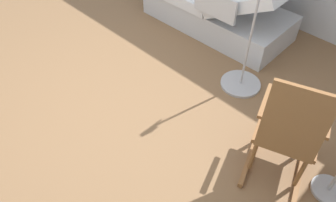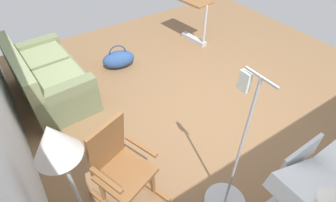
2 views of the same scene
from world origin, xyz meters
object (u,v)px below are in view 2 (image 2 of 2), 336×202
object	(u,v)px
rocking_chair	(119,167)
floor_lamp	(58,151)
iv_pole	(227,190)
duffel_bag	(119,59)
couch	(49,79)
overbed_table	(193,15)

from	to	relation	value
rocking_chair	floor_lamp	distance (m)	0.86
rocking_chair	iv_pole	world-z (taller)	iv_pole
duffel_bag	iv_pole	distance (m)	2.95
duffel_bag	iv_pole	size ratio (longest dim) A/B	0.36
couch	overbed_table	xyz separation A→B (m)	(0.18, -2.87, 0.23)
overbed_table	iv_pole	bearing A→B (deg)	148.15
rocking_chair	iv_pole	size ratio (longest dim) A/B	0.62
floor_lamp	iv_pole	bearing A→B (deg)	-113.19
rocking_chair	overbed_table	bearing A→B (deg)	-49.47
couch	overbed_table	world-z (taller)	couch
couch	duffel_bag	xyz separation A→B (m)	(0.13, -1.20, -0.15)
couch	floor_lamp	bearing A→B (deg)	173.03
couch	iv_pole	world-z (taller)	iv_pole
overbed_table	iv_pole	xyz separation A→B (m)	(-3.00, 1.86, -0.28)
couch	rocking_chair	xyz separation A→B (m)	(-2.14, -0.16, 0.20)
couch	duffel_bag	distance (m)	1.22
iv_pole	overbed_table	bearing A→B (deg)	-31.85
overbed_table	iv_pole	world-z (taller)	iv_pole
couch	duffel_bag	size ratio (longest dim) A/B	2.69
overbed_table	couch	bearing A→B (deg)	93.55
floor_lamp	overbed_table	bearing A→B (deg)	-52.13
rocking_chair	overbed_table	xyz separation A→B (m)	(2.31, -2.71, 0.03)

